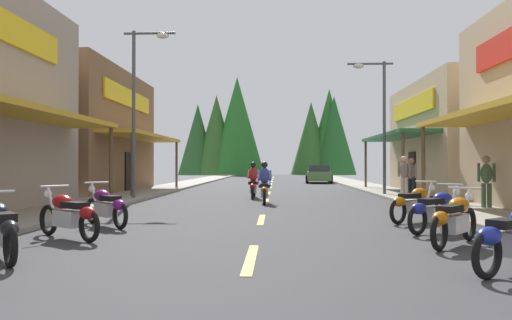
{
  "coord_description": "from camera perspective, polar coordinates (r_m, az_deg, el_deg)",
  "views": [
    {
      "loc": [
        0.4,
        0.62,
        1.46
      ],
      "look_at": [
        -0.98,
        33.23,
        1.76
      ],
      "focal_mm": 34.15,
      "sensor_mm": 36.0,
      "label": 1
    }
  ],
  "objects": [
    {
      "name": "centerline_dashes",
      "position": [
        30.37,
        1.67,
        -3.27
      ],
      "size": [
        0.16,
        60.44,
        0.01
      ],
      "color": "#E0C64C",
      "rests_on": "ground"
    },
    {
      "name": "treeline_backdrop",
      "position": [
        69.12,
        2.05,
        3.2
      ],
      "size": [
        25.2,
        10.77,
        13.68
      ],
      "color": "#265223",
      "rests_on": "ground"
    },
    {
      "name": "pedestrian_strolling",
      "position": [
        21.04,
        17.74,
        -1.75
      ],
      "size": [
        0.4,
        0.51,
        1.72
      ],
      "rotation": [
        0.0,
        0.0,
        0.5
      ],
      "color": "black",
      "rests_on": "ground"
    },
    {
      "name": "streetlamp_right",
      "position": [
        23.13,
        14.04,
        5.87
      ],
      "size": [
        2.08,
        0.3,
        6.19
      ],
      "color": "#474C51",
      "rests_on": "ground"
    },
    {
      "name": "storefront_right_far",
      "position": [
        27.54,
        26.66,
        2.34
      ],
      "size": [
        10.59,
        10.04,
        5.62
      ],
      "color": "tan",
      "rests_on": "ground"
    },
    {
      "name": "motorcycle_parked_right_4",
      "position": [
        12.92,
        18.1,
        -4.81
      ],
      "size": [
        1.66,
        1.51,
        1.04
      ],
      "rotation": [
        0.0,
        0.0,
        0.73
      ],
      "color": "black",
      "rests_on": "ground"
    },
    {
      "name": "sidewalk_left",
      "position": [
        28.23,
        -11.0,
        -3.36
      ],
      "size": [
        2.4,
        86.09,
        0.12
      ],
      "primitive_type": "cube",
      "color": "gray",
      "rests_on": "ground"
    },
    {
      "name": "motorcycle_parked_left_2",
      "position": [
        8.46,
        -27.75,
        -7.05
      ],
      "size": [
        1.45,
        1.7,
        1.04
      ],
      "rotation": [
        0.0,
        0.0,
        2.27
      ],
      "color": "black",
      "rests_on": "ground"
    },
    {
      "name": "streetlamp_left",
      "position": [
        20.27,
        -13.33,
        7.79
      ],
      "size": [
        2.08,
        0.3,
        6.84
      ],
      "color": "#474C51",
      "rests_on": "ground"
    },
    {
      "name": "sidewalk_right",
      "position": [
        28.06,
        14.26,
        -3.37
      ],
      "size": [
        2.4,
        86.09,
        0.12
      ],
      "primitive_type": "cube",
      "color": "gray",
      "rests_on": "ground"
    },
    {
      "name": "motorcycle_parked_right_2",
      "position": [
        9.46,
        22.22,
        -6.37
      ],
      "size": [
        1.42,
        1.73,
        1.04
      ],
      "rotation": [
        0.0,
        0.0,
        0.89
      ],
      "color": "black",
      "rests_on": "ground"
    },
    {
      "name": "rider_cruising_lead",
      "position": [
        18.18,
        1.01,
        -3.06
      ],
      "size": [
        0.6,
        2.14,
        1.57
      ],
      "rotation": [
        0.0,
        0.0,
        1.58
      ],
      "color": "black",
      "rests_on": "ground"
    },
    {
      "name": "parked_car_curbside",
      "position": [
        38.98,
        7.35,
        -1.66
      ],
      "size": [
        2.25,
        4.39,
        1.4
      ],
      "rotation": [
        0.0,
        0.0,
        1.52
      ],
      "color": "#4C723F",
      "rests_on": "ground"
    },
    {
      "name": "motorcycle_parked_right_3",
      "position": [
        11.17,
        20.42,
        -5.48
      ],
      "size": [
        1.68,
        1.47,
        1.04
      ],
      "rotation": [
        0.0,
        0.0,
        0.71
      ],
      "color": "black",
      "rests_on": "ground"
    },
    {
      "name": "ground",
      "position": [
        27.47,
        1.59,
        -3.68
      ],
      "size": [
        9.89,
        86.09,
        0.1
      ],
      "primitive_type": "cube",
      "color": "#38383A"
    },
    {
      "name": "pedestrian_by_shop",
      "position": [
        20.85,
        16.97,
        -1.6
      ],
      "size": [
        0.45,
        0.43,
        1.81
      ],
      "rotation": [
        0.0,
        0.0,
        3.98
      ],
      "color": "#B2A599",
      "rests_on": "ground"
    },
    {
      "name": "storefront_left_far",
      "position": [
        27.44,
        -21.56,
        3.05
      ],
      "size": [
        8.66,
        10.65,
        6.31
      ],
      "color": "brown",
      "rests_on": "ground"
    },
    {
      "name": "motorcycle_parked_left_3",
      "position": [
        10.23,
        -21.09,
        -5.93
      ],
      "size": [
        1.77,
        1.36,
        1.04
      ],
      "rotation": [
        0.0,
        0.0,
        2.5
      ],
      "color": "black",
      "rests_on": "ground"
    },
    {
      "name": "rider_cruising_trailing",
      "position": [
        20.99,
        -0.31,
        -2.72
      ],
      "size": [
        0.6,
        2.14,
        1.57
      ],
      "rotation": [
        0.0,
        0.0,
        1.57
      ],
      "color": "black",
      "rests_on": "ground"
    },
    {
      "name": "motorcycle_parked_left_4",
      "position": [
        12.0,
        -17.15,
        -5.14
      ],
      "size": [
        1.57,
        1.6,
        1.04
      ],
      "rotation": [
        0.0,
        0.0,
        2.35
      ],
      "color": "black",
      "rests_on": "ground"
    },
    {
      "name": "pedestrian_browsing",
      "position": [
        16.79,
        25.38,
        -2.0
      ],
      "size": [
        0.57,
        0.27,
        1.74
      ],
      "rotation": [
        0.0,
        0.0,
        1.61
      ],
      "color": "#3F593F",
      "rests_on": "ground"
    }
  ]
}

